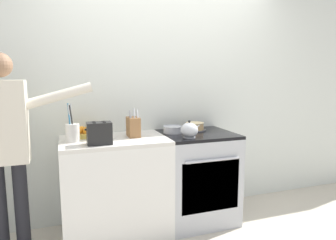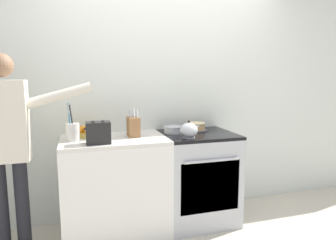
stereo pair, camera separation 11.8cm
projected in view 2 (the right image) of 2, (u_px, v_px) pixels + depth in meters
The scene contains 12 objects.
ground_plane at pixel (186, 238), 2.75m from camera, with size 16.00×16.00×0.00m, color beige.
wall_back at pixel (165, 93), 3.18m from camera, with size 8.00×0.04×2.60m.
counter_cabinet at pixel (115, 186), 2.81m from camera, with size 0.95×0.64×0.91m.
stove_range at pixel (197, 177), 3.05m from camera, with size 0.71×0.67×0.91m.
layer_cake at pixel (196, 127), 3.11m from camera, with size 0.23×0.23×0.08m.
tea_kettle at pixel (189, 130), 2.75m from camera, with size 0.20×0.16×0.16m.
mixing_bowl at pixel (174, 129), 2.99m from camera, with size 0.20×0.20×0.07m.
knife_block at pixel (133, 127), 2.81m from camera, with size 0.10×0.17×0.27m.
utensil_crock at pixel (72, 131), 2.61m from camera, with size 0.12×0.12×0.34m.
fruit_bowl at pixel (86, 132), 2.82m from camera, with size 0.23×0.23×0.10m.
toaster at pixel (98, 133), 2.51m from camera, with size 0.22×0.14×0.19m.
person_baker at pixel (8, 137), 2.41m from camera, with size 0.93×0.20×1.65m.
Camera 2 is at (-0.90, -2.40, 1.48)m, focal length 32.00 mm.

